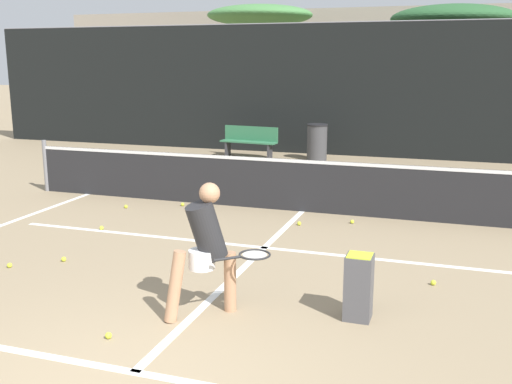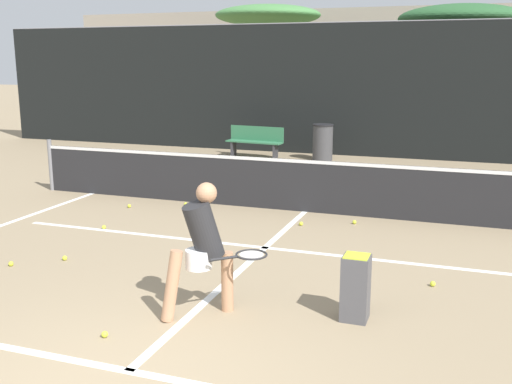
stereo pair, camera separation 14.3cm
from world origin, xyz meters
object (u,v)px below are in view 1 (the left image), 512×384
object	(u,v)px
player_practicing	(206,245)
trash_bin	(317,142)
ball_hopper	(359,285)
parked_car	(436,123)
courtside_bench	(249,141)

from	to	relation	value
player_practicing	trash_bin	xyz separation A→B (m)	(-1.16, 10.35, -0.30)
player_practicing	ball_hopper	world-z (taller)	player_practicing
trash_bin	parked_car	bearing A→B (deg)	60.44
courtside_bench	parked_car	xyz separation A→B (m)	(4.82, 5.27, 0.13)
courtside_bench	parked_car	bearing A→B (deg)	53.74
ball_hopper	trash_bin	size ratio (longest dim) A/B	0.72
ball_hopper	trash_bin	bearing A→B (deg)	105.24
player_practicing	ball_hopper	size ratio (longest dim) A/B	2.05
ball_hopper	parked_car	size ratio (longest dim) A/B	0.17
player_practicing	trash_bin	world-z (taller)	player_practicing
ball_hopper	trash_bin	world-z (taller)	trash_bin
player_practicing	ball_hopper	bearing A→B (deg)	-27.89
player_practicing	parked_car	size ratio (longest dim) A/B	0.34
trash_bin	parked_car	xyz separation A→B (m)	(2.92, 5.14, 0.11)
ball_hopper	trash_bin	distance (m)	10.29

